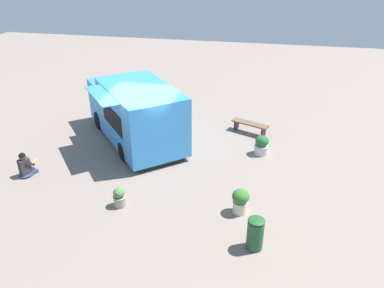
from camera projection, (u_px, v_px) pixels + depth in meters
name	position (u px, v px, depth m)	size (l,w,h in m)	color
ground_plane	(145.00, 156.00, 14.27)	(40.00, 40.00, 0.00)	gray
food_truck	(135.00, 113.00, 14.92)	(5.66, 5.27, 2.44)	#368EDD
person_customer	(25.00, 166.00, 12.87)	(0.82, 0.61, 0.89)	navy
planter_flowering_near	(262.00, 145.00, 14.23)	(0.55, 0.55, 0.76)	beige
planter_flowering_far	(240.00, 200.00, 11.03)	(0.51, 0.51, 0.79)	beige
planter_flowering_side	(120.00, 197.00, 11.36)	(0.40, 0.40, 0.63)	#9D9284
plaza_bench	(250.00, 125.00, 15.88)	(0.98, 1.62, 0.46)	brown
trash_bin	(255.00, 233.00, 9.67)	(0.44, 0.44, 0.94)	#24502F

